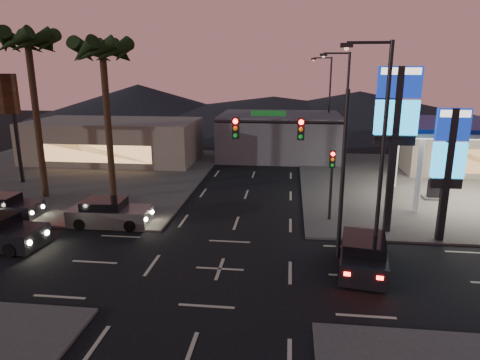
# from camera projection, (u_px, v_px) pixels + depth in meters

# --- Properties ---
(ground) EXTENTS (140.00, 140.00, 0.00)m
(ground) POSITION_uv_depth(u_px,v_px,m) (220.00, 269.00, 19.54)
(ground) COLOR black
(ground) RESTS_ON ground
(corner_lot_ne) EXTENTS (24.00, 24.00, 0.12)m
(corner_lot_ne) POSITION_uv_depth(u_px,v_px,m) (457.00, 186.00, 33.11)
(corner_lot_ne) COLOR #47443F
(corner_lot_ne) RESTS_ON ground
(corner_lot_nw) EXTENTS (24.00, 24.00, 0.12)m
(corner_lot_nw) POSITION_uv_depth(u_px,v_px,m) (66.00, 174.00, 36.69)
(corner_lot_nw) COLOR #47443F
(corner_lot_nw) RESTS_ON ground
(convenience_store) EXTENTS (10.00, 6.00, 4.00)m
(convenience_store) POSITION_uv_depth(u_px,v_px,m) (462.00, 150.00, 37.20)
(convenience_store) COLOR #726B5B
(convenience_store) RESTS_ON ground
(pylon_sign_tall) EXTENTS (2.20, 0.35, 9.00)m
(pylon_sign_tall) POSITION_uv_depth(u_px,v_px,m) (396.00, 118.00, 22.25)
(pylon_sign_tall) COLOR black
(pylon_sign_tall) RESTS_ON ground
(pylon_sign_short) EXTENTS (1.60, 0.35, 7.00)m
(pylon_sign_short) POSITION_uv_depth(u_px,v_px,m) (449.00, 155.00, 21.45)
(pylon_sign_short) COLOR black
(pylon_sign_short) RESTS_ON ground
(traffic_signal_mast) EXTENTS (6.10, 0.39, 8.00)m
(traffic_signal_mast) POSITION_uv_depth(u_px,v_px,m) (306.00, 150.00, 19.71)
(traffic_signal_mast) COLOR black
(traffic_signal_mast) RESTS_ON ground
(pedestal_signal) EXTENTS (0.32, 0.39, 4.30)m
(pedestal_signal) POSITION_uv_depth(u_px,v_px,m) (332.00, 174.00, 24.89)
(pedestal_signal) COLOR black
(pedestal_signal) RESTS_ON ground
(streetlight_near) EXTENTS (2.14, 0.25, 10.00)m
(streetlight_near) POSITION_uv_depth(u_px,v_px,m) (379.00, 145.00, 18.29)
(streetlight_near) COLOR black
(streetlight_near) RESTS_ON ground
(streetlight_mid) EXTENTS (2.14, 0.25, 10.00)m
(streetlight_mid) POSITION_uv_depth(u_px,v_px,m) (343.00, 114.00, 30.78)
(streetlight_mid) COLOR black
(streetlight_mid) RESTS_ON ground
(streetlight_far) EXTENTS (2.14, 0.25, 10.00)m
(streetlight_far) POSITION_uv_depth(u_px,v_px,m) (327.00, 100.00, 44.23)
(streetlight_far) COLOR black
(streetlight_far) RESTS_ON ground
(palm_a) EXTENTS (4.41, 4.41, 10.86)m
(palm_a) POSITION_uv_depth(u_px,v_px,m) (103.00, 60.00, 27.29)
(palm_a) COLOR black
(palm_a) RESTS_ON ground
(palm_b) EXTENTS (4.41, 4.41, 11.46)m
(palm_b) POSITION_uv_depth(u_px,v_px,m) (29.00, 51.00, 27.71)
(palm_b) COLOR black
(palm_b) RESTS_ON ground
(building_far_west) EXTENTS (16.00, 8.00, 4.00)m
(building_far_west) POSITION_uv_depth(u_px,v_px,m) (114.00, 141.00, 41.74)
(building_far_west) COLOR #726B5B
(building_far_west) RESTS_ON ground
(building_far_mid) EXTENTS (12.00, 9.00, 4.40)m
(building_far_mid) POSITION_uv_depth(u_px,v_px,m) (280.00, 136.00, 43.74)
(building_far_mid) COLOR #4C4C51
(building_far_mid) RESTS_ON ground
(hill_left) EXTENTS (40.00, 40.00, 6.00)m
(hill_left) POSITION_uv_depth(u_px,v_px,m) (139.00, 101.00, 79.23)
(hill_left) COLOR black
(hill_left) RESTS_ON ground
(hill_right) EXTENTS (50.00, 50.00, 5.00)m
(hill_right) POSITION_uv_depth(u_px,v_px,m) (359.00, 106.00, 74.88)
(hill_right) COLOR black
(hill_right) RESTS_ON ground
(hill_center) EXTENTS (60.00, 60.00, 4.00)m
(hill_center) POSITION_uv_depth(u_px,v_px,m) (274.00, 108.00, 76.68)
(hill_center) COLOR black
(hill_center) RESTS_ON ground
(car_lane_b_front) EXTENTS (4.79, 2.14, 1.54)m
(car_lane_b_front) POSITION_uv_depth(u_px,v_px,m) (109.00, 213.00, 24.83)
(car_lane_b_front) COLOR #525255
(car_lane_b_front) RESTS_ON ground
(car_lane_b_mid) EXTENTS (4.45, 1.92, 1.44)m
(car_lane_b_mid) POSITION_uv_depth(u_px,v_px,m) (3.00, 207.00, 26.06)
(car_lane_b_mid) COLOR black
(car_lane_b_mid) RESTS_ON ground
(suv_station) EXTENTS (2.68, 4.95, 1.57)m
(suv_station) POSITION_uv_depth(u_px,v_px,m) (363.00, 254.00, 19.42)
(suv_station) COLOR black
(suv_station) RESTS_ON ground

